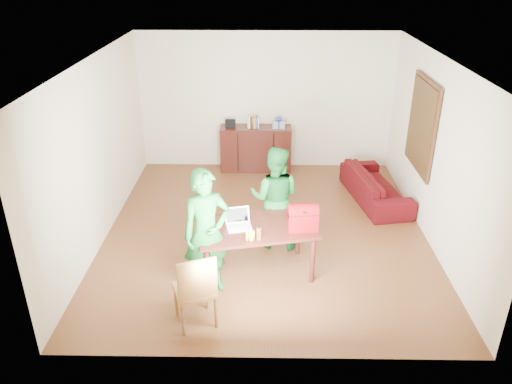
{
  "coord_description": "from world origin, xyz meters",
  "views": [
    {
      "loc": [
        -0.04,
        -6.89,
        4.03
      ],
      "look_at": [
        -0.14,
        -0.93,
        1.14
      ],
      "focal_mm": 35.0,
      "sensor_mm": 36.0,
      "label": 1
    }
  ],
  "objects_px": {
    "sofa": "(375,186)",
    "chair": "(196,303)",
    "person_far": "(275,197)",
    "laptop": "(239,225)",
    "bottle": "(259,233)",
    "table": "(256,232)",
    "red_bag": "(303,219)",
    "person_near": "(207,233)"
  },
  "relations": [
    {
      "from": "table",
      "to": "laptop",
      "type": "bearing_deg",
      "value": 178.99
    },
    {
      "from": "sofa",
      "to": "chair",
      "type": "bearing_deg",
      "value": 129.99
    },
    {
      "from": "person_far",
      "to": "bottle",
      "type": "bearing_deg",
      "value": 89.05
    },
    {
      "from": "red_bag",
      "to": "laptop",
      "type": "bearing_deg",
      "value": 173.86
    },
    {
      "from": "table",
      "to": "chair",
      "type": "xyz_separation_m",
      "value": [
        -0.69,
        -1.05,
        -0.35
      ]
    },
    {
      "from": "red_bag",
      "to": "person_near",
      "type": "bearing_deg",
      "value": -170.98
    },
    {
      "from": "chair",
      "to": "laptop",
      "type": "distance_m",
      "value": 1.22
    },
    {
      "from": "person_far",
      "to": "laptop",
      "type": "bearing_deg",
      "value": 69.78
    },
    {
      "from": "laptop",
      "to": "chair",
      "type": "bearing_deg",
      "value": -128.0
    },
    {
      "from": "person_far",
      "to": "laptop",
      "type": "relative_size",
      "value": 4.23
    },
    {
      "from": "person_far",
      "to": "bottle",
      "type": "height_order",
      "value": "person_far"
    },
    {
      "from": "sofa",
      "to": "bottle",
      "type": "bearing_deg",
      "value": 131.69
    },
    {
      "from": "person_near",
      "to": "person_far",
      "type": "xyz_separation_m",
      "value": [
        0.87,
        1.14,
        -0.07
      ]
    },
    {
      "from": "table",
      "to": "bottle",
      "type": "height_order",
      "value": "bottle"
    },
    {
      "from": "person_near",
      "to": "person_far",
      "type": "relative_size",
      "value": 1.09
    },
    {
      "from": "person_near",
      "to": "bottle",
      "type": "xyz_separation_m",
      "value": [
        0.65,
        0.05,
        -0.02
      ]
    },
    {
      "from": "table",
      "to": "laptop",
      "type": "relative_size",
      "value": 4.61
    },
    {
      "from": "person_near",
      "to": "red_bag",
      "type": "relative_size",
      "value": 4.33
    },
    {
      "from": "bottle",
      "to": "sofa",
      "type": "height_order",
      "value": "bottle"
    },
    {
      "from": "person_near",
      "to": "person_far",
      "type": "distance_m",
      "value": 1.44
    },
    {
      "from": "bottle",
      "to": "red_bag",
      "type": "xyz_separation_m",
      "value": [
        0.57,
        0.27,
        0.05
      ]
    },
    {
      "from": "sofa",
      "to": "red_bag",
      "type": "bearing_deg",
      "value": 137.5
    },
    {
      "from": "person_near",
      "to": "table",
      "type": "bearing_deg",
      "value": 8.59
    },
    {
      "from": "bottle",
      "to": "sofa",
      "type": "bearing_deg",
      "value": 51.98
    },
    {
      "from": "person_near",
      "to": "bottle",
      "type": "relative_size",
      "value": 8.88
    },
    {
      "from": "bottle",
      "to": "sofa",
      "type": "xyz_separation_m",
      "value": [
        2.04,
        2.61,
        -0.56
      ]
    },
    {
      "from": "person_near",
      "to": "bottle",
      "type": "bearing_deg",
      "value": -18.43
    },
    {
      "from": "person_far",
      "to": "chair",
      "type": "bearing_deg",
      "value": 72.75
    },
    {
      "from": "person_near",
      "to": "red_bag",
      "type": "height_order",
      "value": "person_near"
    },
    {
      "from": "person_far",
      "to": "bottle",
      "type": "xyz_separation_m",
      "value": [
        -0.22,
        -1.09,
        0.04
      ]
    },
    {
      "from": "person_near",
      "to": "red_bag",
      "type": "distance_m",
      "value": 1.26
    },
    {
      "from": "person_far",
      "to": "bottle",
      "type": "distance_m",
      "value": 1.11
    },
    {
      "from": "table",
      "to": "red_bag",
      "type": "height_order",
      "value": "red_bag"
    },
    {
      "from": "bottle",
      "to": "laptop",
      "type": "bearing_deg",
      "value": 133.12
    },
    {
      "from": "person_far",
      "to": "table",
      "type": "bearing_deg",
      "value": 81.48
    },
    {
      "from": "chair",
      "to": "red_bag",
      "type": "distance_m",
      "value": 1.75
    },
    {
      "from": "chair",
      "to": "sofa",
      "type": "distance_m",
      "value": 4.35
    },
    {
      "from": "bottle",
      "to": "red_bag",
      "type": "distance_m",
      "value": 0.63
    },
    {
      "from": "chair",
      "to": "person_far",
      "type": "bearing_deg",
      "value": 41.21
    },
    {
      "from": "bottle",
      "to": "red_bag",
      "type": "height_order",
      "value": "red_bag"
    },
    {
      "from": "person_far",
      "to": "red_bag",
      "type": "xyz_separation_m",
      "value": [
        0.35,
        -0.82,
        0.09
      ]
    },
    {
      "from": "person_near",
      "to": "sofa",
      "type": "relative_size",
      "value": 0.92
    }
  ]
}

